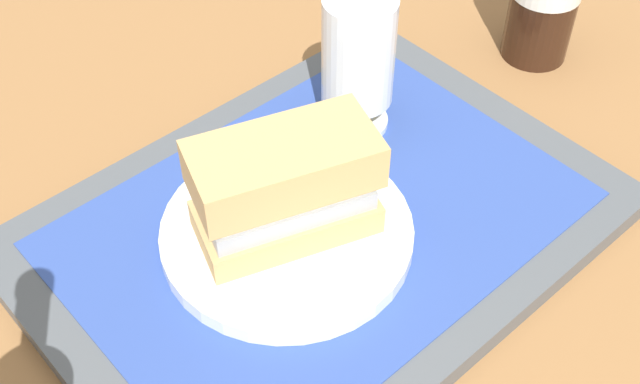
# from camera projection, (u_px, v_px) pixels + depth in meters

# --- Properties ---
(ground_plane) EXTENTS (3.00, 3.00, 0.00)m
(ground_plane) POSITION_uv_depth(u_px,v_px,m) (320.00, 235.00, 0.64)
(ground_plane) COLOR olive
(tray) EXTENTS (0.44, 0.32, 0.02)m
(tray) POSITION_uv_depth(u_px,v_px,m) (320.00, 227.00, 0.64)
(tray) COLOR #4C5156
(tray) RESTS_ON ground_plane
(placemat) EXTENTS (0.38, 0.27, 0.00)m
(placemat) POSITION_uv_depth(u_px,v_px,m) (320.00, 218.00, 0.63)
(placemat) COLOR #2D4793
(placemat) RESTS_ON tray
(plate) EXTENTS (0.19, 0.19, 0.01)m
(plate) POSITION_uv_depth(u_px,v_px,m) (290.00, 236.00, 0.61)
(plate) COLOR white
(plate) RESTS_ON placemat
(sandwich) EXTENTS (0.14, 0.10, 0.08)m
(sandwich) POSITION_uv_depth(u_px,v_px,m) (293.00, 188.00, 0.57)
(sandwich) COLOR tan
(sandwich) RESTS_ON plate
(beer_glass) EXTENTS (0.06, 0.06, 0.12)m
(beer_glass) POSITION_uv_depth(u_px,v_px,m) (358.00, 58.00, 0.65)
(beer_glass) COLOR silver
(beer_glass) RESTS_ON placemat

